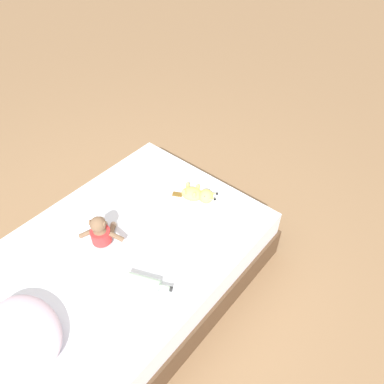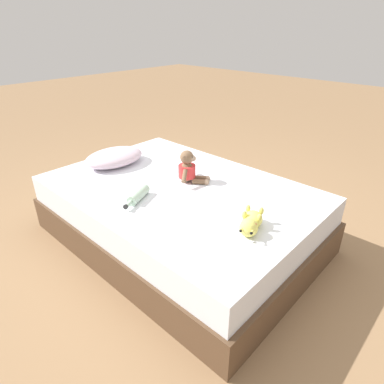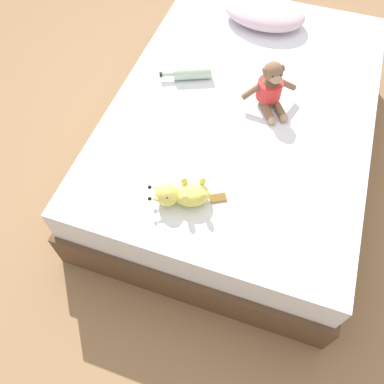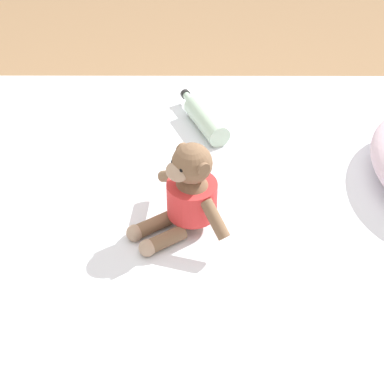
{
  "view_description": "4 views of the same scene",
  "coord_description": "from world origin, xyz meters",
  "px_view_note": "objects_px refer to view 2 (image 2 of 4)",
  "views": [
    {
      "loc": [
        -1.24,
        0.76,
        2.28
      ],
      "look_at": [
        -0.07,
        -0.65,
        0.5
      ],
      "focal_mm": 34.36,
      "sensor_mm": 36.0,
      "label": 1
    },
    {
      "loc": [
        -1.43,
        -1.46,
        1.46
      ],
      "look_at": [
        -0.12,
        -0.23,
        0.52
      ],
      "focal_mm": 30.62,
      "sensor_mm": 36.0,
      "label": 2
    },
    {
      "loc": [
        0.21,
        -1.47,
        1.85
      ],
      "look_at": [
        -0.07,
        -0.65,
        0.5
      ],
      "focal_mm": 36.75,
      "sensor_mm": 36.0,
      "label": 3
    },
    {
      "loc": [
        1.18,
        0.03,
        1.45
      ],
      "look_at": [
        0.1,
        0.02,
        0.54
      ],
      "focal_mm": 55.59,
      "sensor_mm": 36.0,
      "label": 4
    }
  ],
  "objects_px": {
    "pillow": "(114,157)",
    "glass_bottle": "(138,195)",
    "bed": "(180,214)",
    "plush_yellow_creature": "(251,222)",
    "plush_monkey": "(188,169)"
  },
  "relations": [
    {
      "from": "bed",
      "to": "pillow",
      "type": "relative_size",
      "value": 3.75
    },
    {
      "from": "plush_monkey",
      "to": "plush_yellow_creature",
      "type": "bearing_deg",
      "value": -107.61
    },
    {
      "from": "bed",
      "to": "plush_yellow_creature",
      "type": "bearing_deg",
      "value": -99.02
    },
    {
      "from": "bed",
      "to": "glass_bottle",
      "type": "xyz_separation_m",
      "value": [
        -0.31,
        0.06,
        0.25
      ]
    },
    {
      "from": "pillow",
      "to": "plush_yellow_creature",
      "type": "xyz_separation_m",
      "value": [
        -0.04,
        -1.33,
        -0.01
      ]
    },
    {
      "from": "pillow",
      "to": "plush_yellow_creature",
      "type": "relative_size",
      "value": 1.57
    },
    {
      "from": "plush_yellow_creature",
      "to": "bed",
      "type": "bearing_deg",
      "value": 80.98
    },
    {
      "from": "pillow",
      "to": "glass_bottle",
      "type": "height_order",
      "value": "pillow"
    },
    {
      "from": "bed",
      "to": "glass_bottle",
      "type": "bearing_deg",
      "value": 168.86
    },
    {
      "from": "pillow",
      "to": "bed",
      "type": "bearing_deg",
      "value": -84.25
    },
    {
      "from": "bed",
      "to": "pillow",
      "type": "xyz_separation_m",
      "value": [
        -0.07,
        0.66,
        0.28
      ]
    },
    {
      "from": "pillow",
      "to": "glass_bottle",
      "type": "bearing_deg",
      "value": -112.09
    },
    {
      "from": "bed",
      "to": "plush_yellow_creature",
      "type": "relative_size",
      "value": 5.9
    },
    {
      "from": "plush_yellow_creature",
      "to": "plush_monkey",
      "type": "bearing_deg",
      "value": 72.39
    },
    {
      "from": "pillow",
      "to": "plush_yellow_creature",
      "type": "distance_m",
      "value": 1.33
    }
  ]
}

